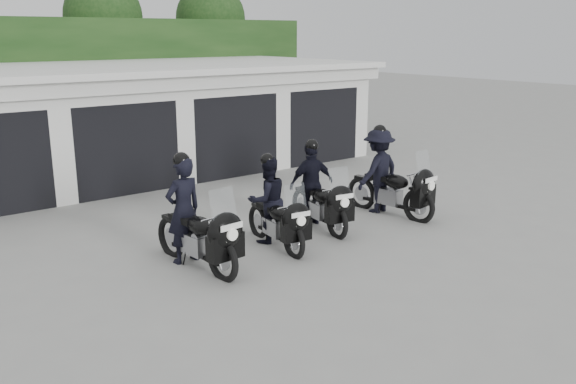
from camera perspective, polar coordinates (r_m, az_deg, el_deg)
ground at (r=10.77m, az=-2.65°, el=-6.10°), size 80.00×80.00×0.00m
garage_block at (r=17.46m, az=-18.23°, el=6.06°), size 16.40×6.80×2.96m
background_vegetation at (r=22.07m, az=-22.00°, el=10.91°), size 20.00×3.90×5.80m
police_bike_a at (r=10.21m, az=-8.75°, el=-2.79°), size 0.80×2.27×1.97m
police_bike_b at (r=11.18m, az=-1.49°, el=-1.33°), size 0.86×2.00×1.75m
police_bike_c at (r=12.25m, az=2.62°, el=0.25°), size 1.07×2.08×1.82m
police_bike_d at (r=13.29m, az=9.05°, el=1.56°), size 1.26×2.27×1.98m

